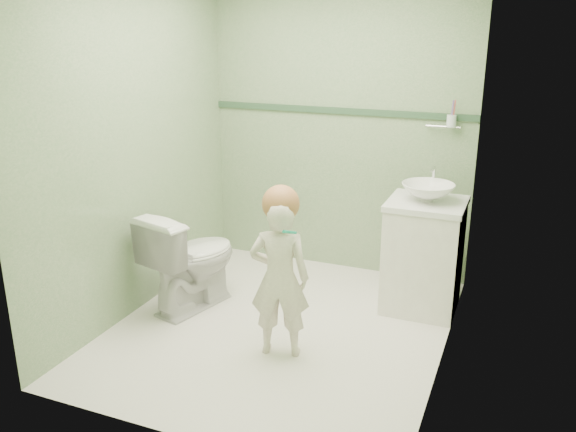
% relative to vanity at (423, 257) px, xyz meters
% --- Properties ---
extents(ground, '(2.50, 2.50, 0.00)m').
position_rel_vanity_xyz_m(ground, '(-0.84, -0.70, -0.40)').
color(ground, white).
rests_on(ground, ground).
extents(room_shell, '(2.50, 2.54, 2.40)m').
position_rel_vanity_xyz_m(room_shell, '(-0.84, -0.70, 0.80)').
color(room_shell, '#7DA373').
rests_on(room_shell, ground).
extents(trim_stripe, '(2.20, 0.02, 0.05)m').
position_rel_vanity_xyz_m(trim_stripe, '(-0.84, 0.54, 0.95)').
color(trim_stripe, '#315137').
rests_on(trim_stripe, room_shell).
extents(vanity, '(0.52, 0.50, 0.80)m').
position_rel_vanity_xyz_m(vanity, '(0.00, 0.00, 0.00)').
color(vanity, silver).
rests_on(vanity, ground).
extents(counter, '(0.54, 0.52, 0.04)m').
position_rel_vanity_xyz_m(counter, '(0.00, 0.00, 0.41)').
color(counter, white).
rests_on(counter, vanity).
extents(basin, '(0.37, 0.37, 0.13)m').
position_rel_vanity_xyz_m(basin, '(0.00, 0.00, 0.49)').
color(basin, white).
rests_on(basin, counter).
extents(faucet, '(0.03, 0.13, 0.18)m').
position_rel_vanity_xyz_m(faucet, '(0.00, 0.19, 0.57)').
color(faucet, silver).
rests_on(faucet, counter).
extents(cup_holder, '(0.26, 0.07, 0.21)m').
position_rel_vanity_xyz_m(cup_holder, '(0.05, 0.48, 0.93)').
color(cup_holder, silver).
rests_on(cup_holder, room_shell).
extents(toilet, '(0.60, 0.83, 0.76)m').
position_rel_vanity_xyz_m(toilet, '(-1.58, -0.61, -0.02)').
color(toilet, white).
rests_on(toilet, ground).
extents(toddler, '(0.43, 0.34, 1.03)m').
position_rel_vanity_xyz_m(toddler, '(-0.72, -0.98, 0.12)').
color(toddler, white).
rests_on(toddler, ground).
extents(hair_cap, '(0.23, 0.23, 0.23)m').
position_rel_vanity_xyz_m(hair_cap, '(-0.72, -0.96, 0.60)').
color(hair_cap, '#A96C3F').
rests_on(hair_cap, toddler).
extents(teal_toothbrush, '(0.11, 0.14, 0.08)m').
position_rel_vanity_xyz_m(teal_toothbrush, '(-0.62, -1.08, 0.48)').
color(teal_toothbrush, '#0D9473').
rests_on(teal_toothbrush, toddler).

